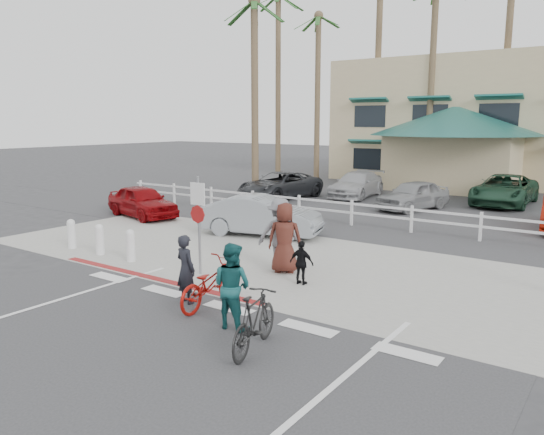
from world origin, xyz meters
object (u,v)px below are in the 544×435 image
Objects in this scene: bike_black at (254,321)px; car_red_compact at (142,201)px; car_white_sedan at (261,216)px; sign_post at (199,220)px; bike_red at (210,283)px.

car_red_compact is (-11.83, 7.94, 0.13)m from bike_black.
sign_post is at bearing -177.53° from car_white_sedan.
car_red_compact is (-7.80, 4.94, -0.78)m from sign_post.
car_white_sedan is (-3.38, 6.56, 0.18)m from bike_red.
sign_post is at bearing -49.61° from bike_black.
bike_red is 2.51m from bike_black.
bike_red is 0.51× the size of car_red_compact.
bike_black is at bearing -110.68° from car_red_compact.
car_white_sedan is (-1.52, 4.84, -0.74)m from sign_post.
car_red_compact is at bearing 74.11° from car_white_sedan.
sign_post is 5.11m from bike_black.
car_white_sedan is (-5.55, 7.84, 0.17)m from bike_black.
car_white_sedan is at bearing -67.69° from bike_black.
sign_post is 1.45× the size of bike_red.
car_red_compact is (-9.66, 6.67, 0.14)m from bike_red.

